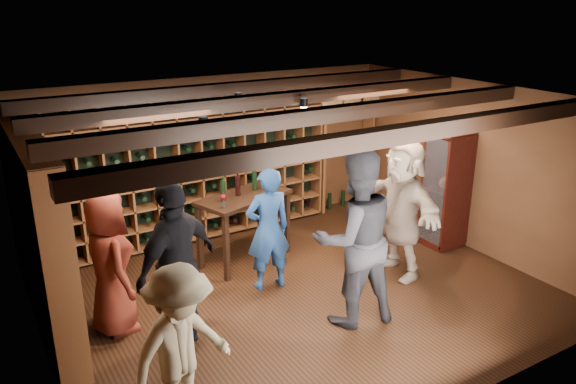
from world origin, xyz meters
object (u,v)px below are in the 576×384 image
guest_red_floral (110,264)px  man_blue_shirt (268,229)px  guest_woman_black (177,266)px  man_grey_suit (355,239)px  guest_khaki (181,351)px  guest_beige (401,208)px  tasting_table (244,204)px  display_cabinet (445,191)px

guest_red_floral → man_blue_shirt: bearing=-94.1°
man_blue_shirt → guest_woman_black: guest_woman_black is taller
man_blue_shirt → man_grey_suit: 1.30m
guest_khaki → guest_beige: 3.84m
man_grey_suit → tasting_table: man_grey_suit is taller
man_grey_suit → guest_khaki: 2.44m
guest_beige → tasting_table: size_ratio=1.31×
display_cabinet → man_grey_suit: bearing=-157.9°
guest_khaki → tasting_table: bearing=35.5°
guest_khaki → man_grey_suit: bearing=-2.7°
man_blue_shirt → guest_woman_black: 1.59m
tasting_table → guest_khaki: bearing=-143.2°
man_blue_shirt → guest_beige: 1.82m
man_grey_suit → guest_woman_black: 1.98m
man_blue_shirt → man_grey_suit: size_ratio=0.79×
display_cabinet → man_blue_shirt: bearing=176.3°
guest_beige → man_grey_suit: bearing=-59.8°
man_grey_suit → guest_beige: size_ratio=1.09×
display_cabinet → guest_red_floral: bearing=177.5°
guest_red_floral → display_cabinet: bearing=-95.8°
man_blue_shirt → guest_woman_black: (-1.45, -0.63, 0.13)m
guest_khaki → guest_beige: guest_beige is taller
guest_beige → display_cabinet: bearing=110.6°
guest_red_floral → tasting_table: guest_red_floral is taller
man_blue_shirt → guest_khaki: man_blue_shirt is taller
man_blue_shirt → guest_khaki: (-1.88, -1.87, -0.02)m
man_blue_shirt → tasting_table: bearing=-89.5°
man_grey_suit → tasting_table: size_ratio=1.42×
display_cabinet → guest_red_floral: display_cabinet is taller
man_grey_suit → guest_beige: (1.28, 0.64, -0.08)m
guest_woman_black → guest_beige: size_ratio=0.99×
guest_woman_black → tasting_table: (1.54, 1.50, -0.08)m
display_cabinet → guest_beige: guest_beige is taller
display_cabinet → guest_khaki: 5.11m
display_cabinet → guest_woman_black: (-4.39, -0.44, 0.09)m
guest_red_floral → guest_woman_black: guest_woman_black is taller
display_cabinet → guest_beige: (-1.21, -0.37, 0.10)m
guest_woman_black → guest_beige: bearing=154.2°
man_blue_shirt → tasting_table: 0.87m
display_cabinet → man_blue_shirt: (-2.94, 0.19, -0.04)m
guest_woman_black → guest_khaki: size_ratio=1.20×
man_blue_shirt → man_grey_suit: man_grey_suit is taller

